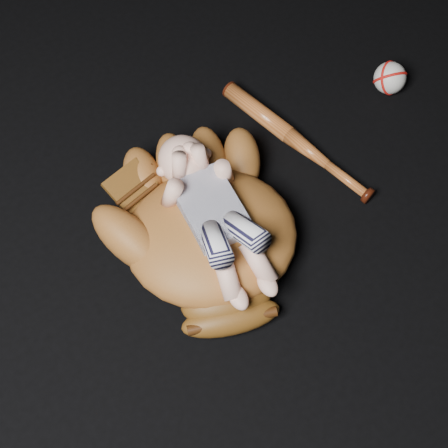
# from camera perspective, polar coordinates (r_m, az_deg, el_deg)

# --- Properties ---
(baseball_glove) EXTENTS (0.53, 0.56, 0.14)m
(baseball_glove) POSITION_cam_1_polar(r_m,az_deg,el_deg) (1.22, -1.10, -0.64)
(baseball_glove) COLOR brown
(baseball_glove) RESTS_ON ground
(newborn_baby) EXTENTS (0.22, 0.37, 0.14)m
(newborn_baby) POSITION_cam_1_polar(r_m,az_deg,el_deg) (1.17, -0.52, 0.51)
(newborn_baby) COLOR #F4B69D
(newborn_baby) RESTS_ON baseball_glove
(baseball_bat) EXTENTS (0.08, 0.39, 0.04)m
(baseball_bat) POSITION_cam_1_polar(r_m,az_deg,el_deg) (1.40, 6.08, 6.86)
(baseball_bat) COLOR #A44F1F
(baseball_bat) RESTS_ON ground
(baseball) EXTENTS (0.07, 0.07, 0.07)m
(baseball) POSITION_cam_1_polar(r_m,az_deg,el_deg) (1.52, 13.63, 11.72)
(baseball) COLOR silver
(baseball) RESTS_ON ground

